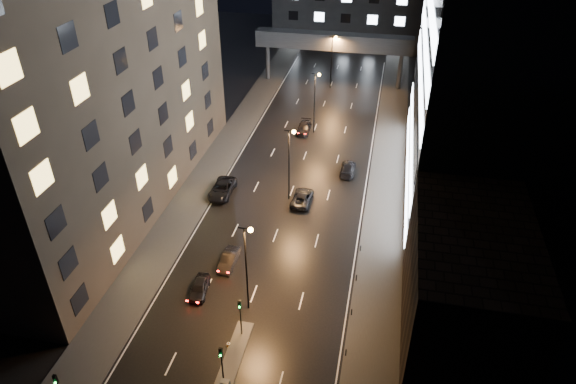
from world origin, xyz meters
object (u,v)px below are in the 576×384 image
Objects in this scene: car_away_d at (304,128)px; car_away_a at (200,287)px; car_away_c at (222,189)px; car_toward_b at (348,168)px; car_away_b at (229,259)px; car_toward_a at (302,197)px.

car_away_a is at bearing -97.11° from car_away_d.
car_toward_b is (15.83, 8.95, -0.10)m from car_away_c.
car_toward_b is at bearing 58.66° from car_away_a.
car_away_c is at bearing 29.01° from car_toward_b.
car_toward_b reaches higher than car_away_b.
car_toward_a is at bearing 59.33° from car_toward_b.
car_toward_a is (5.69, 13.75, 0.01)m from car_away_b.
car_away_c is (-3.44, 18.27, 0.13)m from car_away_a.
car_away_d is (2.27, 33.95, 0.01)m from car_away_b.
car_away_b is at bearing 69.31° from car_toward_a.
car_away_c reaches higher than car_toward_a.
car_toward_a is (3.42, -20.20, -0.00)m from car_away_d.
car_away_d is at bearing -78.62° from car_toward_a.
car_away_d is at bearing 69.94° from car_away_c.
car_away_c is 21.79m from car_away_d.
car_away_a is at bearing 65.05° from car_toward_b.
car_toward_b is (12.39, 27.22, 0.03)m from car_away_a.
car_toward_b is (8.45, -11.55, 0.00)m from car_away_d.
car_away_a is 0.94× the size of car_away_b.
car_toward_a is 10.01m from car_toward_b.
car_toward_a is at bearing 61.53° from car_away_a.
car_away_d and car_toward_a have the same top height.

